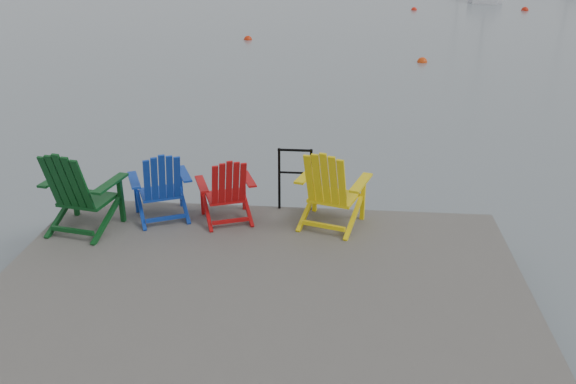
# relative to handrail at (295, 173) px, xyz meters

# --- Properties ---
(ground) EXTENTS (400.00, 400.00, 0.00)m
(ground) POSITION_rel_handrail_xyz_m (-0.25, -2.45, -1.04)
(ground) COLOR slate
(ground) RESTS_ON ground
(dock) EXTENTS (6.00, 5.00, 1.40)m
(dock) POSITION_rel_handrail_xyz_m (-0.25, -2.45, -0.69)
(dock) COLOR #312E2B
(dock) RESTS_ON ground
(handrail) EXTENTS (0.48, 0.04, 0.90)m
(handrail) POSITION_rel_handrail_xyz_m (0.00, 0.00, 0.00)
(handrail) COLOR black
(handrail) RESTS_ON dock
(chair_green) EXTENTS (1.02, 0.96, 1.15)m
(chair_green) POSITION_rel_handrail_xyz_m (-2.71, -0.91, 0.04)
(chair_green) COLOR #0B3E16
(chair_green) RESTS_ON dock
(chair_blue) EXTENTS (0.97, 0.93, 0.99)m
(chair_blue) POSITION_rel_handrail_xyz_m (-1.77, -0.47, -0.04)
(chair_blue) COLOR #0F329C
(chair_blue) RESTS_ON dock
(chair_red) EXTENTS (0.90, 0.86, 0.93)m
(chair_red) POSITION_rel_handrail_xyz_m (-0.88, -0.46, -0.07)
(chair_red) COLOR #B00D0E
(chair_red) RESTS_ON dock
(chair_yellow) EXTENTS (1.03, 0.98, 1.10)m
(chair_yellow) POSITION_rel_handrail_xyz_m (0.51, -0.49, 0.01)
(chair_yellow) COLOR yellow
(chair_yellow) RESTS_ON dock
(buoy_a) EXTENTS (0.34, 0.34, 0.34)m
(buoy_a) POSITION_rel_handrail_xyz_m (3.28, 13.24, -1.04)
(buoy_a) COLOR red
(buoy_a) RESTS_ON ground
(buoy_b) EXTENTS (0.33, 0.33, 0.33)m
(buoy_b) POSITION_rel_handrail_xyz_m (-3.30, 17.24, -1.04)
(buoy_b) COLOR red
(buoy_b) RESTS_ON ground
(buoy_c) EXTENTS (0.40, 0.40, 0.40)m
(buoy_c) POSITION_rel_handrail_xyz_m (10.58, 28.32, -1.04)
(buoy_c) COLOR red
(buoy_c) RESTS_ON ground
(buoy_d) EXTENTS (0.33, 0.33, 0.33)m
(buoy_d) POSITION_rel_handrail_xyz_m (4.45, 27.97, -1.04)
(buoy_d) COLOR red
(buoy_d) RESTS_ON ground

